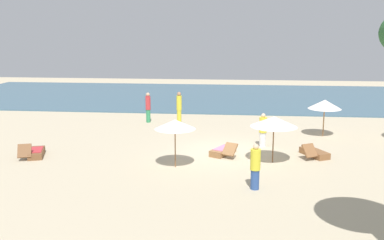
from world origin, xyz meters
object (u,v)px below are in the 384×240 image
umbrella_0 (325,104)px  person_2 (263,130)px  lounger_1 (224,151)px  umbrella_3 (175,124)px  lounger_0 (314,153)px  lounger_2 (35,153)px  umbrella_2 (274,121)px  person_3 (255,167)px  person_1 (148,107)px  person_0 (179,107)px

umbrella_0 → person_2: size_ratio=1.20×
person_2 → lounger_1: bearing=-139.8°
umbrella_3 → lounger_0: size_ratio=1.15×
umbrella_3 → lounger_2: umbrella_3 is taller
umbrella_3 → person_2: size_ratio=1.22×
umbrella_2 → lounger_0: 2.76m
umbrella_3 → lounger_2: 6.75m
lounger_0 → person_3: 5.27m
umbrella_0 → umbrella_3: 9.39m
person_1 → person_3: size_ratio=1.10×
umbrella_0 → person_0: 8.45m
person_0 → person_1: person_0 is taller
umbrella_2 → lounger_1: bearing=154.8°
lounger_0 → person_2: person_2 is taller
lounger_0 → lounger_2: (-12.49, -1.25, 0.01)m
lounger_1 → umbrella_3: bearing=-133.3°
umbrella_3 → lounger_2: bearing=172.0°
umbrella_2 → person_2: size_ratio=1.23×
umbrella_3 → person_0: 8.57m
umbrella_2 → umbrella_3: bearing=-165.5°
person_0 → person_3: size_ratio=1.16×
umbrella_0 → umbrella_2: bearing=-121.4°
lounger_0 → umbrella_2: bearing=-150.2°
umbrella_3 → lounger_0: (6.00, 2.16, -1.65)m
umbrella_2 → umbrella_3: 4.21m
person_1 → umbrella_3: bearing=-71.7°
person_1 → person_2: (6.67, -5.06, -0.12)m
umbrella_2 → umbrella_3: size_ratio=1.00×
umbrella_3 → lounger_0: 6.59m
umbrella_2 → lounger_1: size_ratio=1.14×
person_1 → person_2: size_ratio=1.11×
umbrella_2 → lounger_2: umbrella_2 is taller
umbrella_0 → umbrella_3: (-7.14, -6.09, 0.09)m
umbrella_2 → person_2: 2.77m
umbrella_3 → lounger_2: size_ratio=1.14×
person_0 → person_3: person_0 is taller
person_1 → lounger_0: bearing=-36.3°
person_1 → person_3: person_1 is taller
lounger_2 → person_1: size_ratio=0.97×
lounger_1 → person_2: size_ratio=1.08×
umbrella_0 → person_3: size_ratio=1.18×
lounger_2 → person_1: 8.60m
person_2 → umbrella_2: bearing=-83.8°
umbrella_2 → person_3: 3.55m
person_3 → lounger_2: bearing=161.9°
umbrella_3 → person_1: bearing=108.3°
umbrella_3 → person_2: (3.79, 3.62, -1.00)m
person_2 → person_3: bearing=-96.0°
umbrella_3 → person_3: size_ratio=1.21×
person_0 → person_2: bearing=-45.7°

